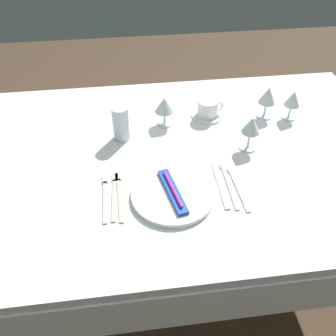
{
  "coord_description": "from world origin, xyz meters",
  "views": [
    {
      "loc": [
        -0.16,
        -1.04,
        1.61
      ],
      "look_at": [
        -0.04,
        -0.1,
        0.76
      ],
      "focal_mm": 38.48,
      "sensor_mm": 36.0,
      "label": 1
    }
  ],
  "objects_px": {
    "fork_inner": "(114,194)",
    "wine_glass_far": "(165,106)",
    "dinner_knife": "(221,186)",
    "spoon_dessert": "(235,182)",
    "wine_glass_left": "(293,100)",
    "wine_glass_centre": "(268,97)",
    "coffee_cup_left": "(208,108)",
    "spoon_soup": "(227,179)",
    "dinner_plate": "(173,194)",
    "toothbrush_package": "(173,191)",
    "drink_tumbler": "(121,125)",
    "fork_salad": "(105,196)",
    "wine_glass_right": "(251,126)",
    "fork_outer": "(120,194)"
  },
  "relations": [
    {
      "from": "coffee_cup_left",
      "to": "spoon_dessert",
      "type": "bearing_deg",
      "value": -88.45
    },
    {
      "from": "fork_inner",
      "to": "drink_tumbler",
      "type": "bearing_deg",
      "value": 83.13
    },
    {
      "from": "dinner_plate",
      "to": "fork_inner",
      "type": "relative_size",
      "value": 1.24
    },
    {
      "from": "fork_salad",
      "to": "spoon_dessert",
      "type": "height_order",
      "value": "spoon_dessert"
    },
    {
      "from": "dinner_knife",
      "to": "coffee_cup_left",
      "type": "xyz_separation_m",
      "value": [
        0.04,
        0.43,
        0.04
      ]
    },
    {
      "from": "toothbrush_package",
      "to": "fork_salad",
      "type": "bearing_deg",
      "value": 172.74
    },
    {
      "from": "wine_glass_centre",
      "to": "dinner_plate",
      "type": "bearing_deg",
      "value": -137.31
    },
    {
      "from": "wine_glass_centre",
      "to": "wine_glass_right",
      "type": "height_order",
      "value": "wine_glass_centre"
    },
    {
      "from": "spoon_dessert",
      "to": "coffee_cup_left",
      "type": "relative_size",
      "value": 2.02
    },
    {
      "from": "toothbrush_package",
      "to": "dinner_knife",
      "type": "relative_size",
      "value": 0.96
    },
    {
      "from": "fork_salad",
      "to": "dinner_knife",
      "type": "relative_size",
      "value": 0.99
    },
    {
      "from": "fork_salad",
      "to": "wine_glass_right",
      "type": "bearing_deg",
      "value": 19.63
    },
    {
      "from": "toothbrush_package",
      "to": "dinner_knife",
      "type": "xyz_separation_m",
      "value": [
        0.17,
        0.02,
        -0.02
      ]
    },
    {
      "from": "spoon_soup",
      "to": "wine_glass_centre",
      "type": "xyz_separation_m",
      "value": [
        0.26,
        0.37,
        0.09
      ]
    },
    {
      "from": "dinner_plate",
      "to": "fork_outer",
      "type": "distance_m",
      "value": 0.18
    },
    {
      "from": "fork_inner",
      "to": "fork_salad",
      "type": "height_order",
      "value": "same"
    },
    {
      "from": "fork_salad",
      "to": "drink_tumbler",
      "type": "distance_m",
      "value": 0.33
    },
    {
      "from": "fork_outer",
      "to": "toothbrush_package",
      "type": "bearing_deg",
      "value": -10.0
    },
    {
      "from": "dinner_knife",
      "to": "wine_glass_centre",
      "type": "distance_m",
      "value": 0.5
    },
    {
      "from": "dinner_knife",
      "to": "spoon_dessert",
      "type": "distance_m",
      "value": 0.06
    },
    {
      "from": "wine_glass_left",
      "to": "fork_outer",
      "type": "bearing_deg",
      "value": -153.43
    },
    {
      "from": "fork_outer",
      "to": "dinner_knife",
      "type": "distance_m",
      "value": 0.34
    },
    {
      "from": "toothbrush_package",
      "to": "wine_glass_far",
      "type": "height_order",
      "value": "wine_glass_far"
    },
    {
      "from": "spoon_dessert",
      "to": "wine_glass_centre",
      "type": "distance_m",
      "value": 0.46
    },
    {
      "from": "toothbrush_package",
      "to": "wine_glass_far",
      "type": "xyz_separation_m",
      "value": [
        0.02,
        0.42,
        0.06
      ]
    },
    {
      "from": "fork_inner",
      "to": "wine_glass_left",
      "type": "distance_m",
      "value": 0.84
    },
    {
      "from": "fork_salad",
      "to": "spoon_soup",
      "type": "xyz_separation_m",
      "value": [
        0.42,
        0.03,
        0.0
      ]
    },
    {
      "from": "wine_glass_centre",
      "to": "wine_glass_far",
      "type": "bearing_deg",
      "value": -179.74
    },
    {
      "from": "dinner_plate",
      "to": "dinner_knife",
      "type": "xyz_separation_m",
      "value": [
        0.17,
        0.02,
        -0.01
      ]
    },
    {
      "from": "toothbrush_package",
      "to": "wine_glass_centre",
      "type": "xyz_separation_m",
      "value": [
        0.46,
        0.42,
        0.07
      ]
    },
    {
      "from": "spoon_dessert",
      "to": "wine_glass_centre",
      "type": "bearing_deg",
      "value": 59.01
    },
    {
      "from": "wine_glass_centre",
      "to": "drink_tumbler",
      "type": "height_order",
      "value": "same"
    },
    {
      "from": "fork_inner",
      "to": "wine_glass_centre",
      "type": "bearing_deg",
      "value": 30.81
    },
    {
      "from": "spoon_dessert",
      "to": "drink_tumbler",
      "type": "bearing_deg",
      "value": 140.82
    },
    {
      "from": "dinner_knife",
      "to": "spoon_soup",
      "type": "height_order",
      "value": "spoon_soup"
    },
    {
      "from": "dinner_plate",
      "to": "drink_tumbler",
      "type": "xyz_separation_m",
      "value": [
        -0.16,
        0.35,
        0.05
      ]
    },
    {
      "from": "fork_inner",
      "to": "wine_glass_far",
      "type": "bearing_deg",
      "value": 60.54
    },
    {
      "from": "spoon_soup",
      "to": "coffee_cup_left",
      "type": "bearing_deg",
      "value": 88.03
    },
    {
      "from": "spoon_dessert",
      "to": "dinner_plate",
      "type": "bearing_deg",
      "value": -170.79
    },
    {
      "from": "fork_outer",
      "to": "coffee_cup_left",
      "type": "xyz_separation_m",
      "value": [
        0.39,
        0.42,
        0.04
      ]
    },
    {
      "from": "dinner_plate",
      "to": "drink_tumbler",
      "type": "bearing_deg",
      "value": 114.15
    },
    {
      "from": "fork_salad",
      "to": "coffee_cup_left",
      "type": "distance_m",
      "value": 0.61
    },
    {
      "from": "toothbrush_package",
      "to": "spoon_dessert",
      "type": "xyz_separation_m",
      "value": [
        0.22,
        0.04,
        -0.02
      ]
    },
    {
      "from": "wine_glass_left",
      "to": "wine_glass_far",
      "type": "relative_size",
      "value": 1.02
    },
    {
      "from": "spoon_soup",
      "to": "spoon_dessert",
      "type": "bearing_deg",
      "value": -34.46
    },
    {
      "from": "dinner_knife",
      "to": "spoon_dessert",
      "type": "relative_size",
      "value": 0.99
    },
    {
      "from": "coffee_cup_left",
      "to": "wine_glass_centre",
      "type": "xyz_separation_m",
      "value": [
        0.24,
        -0.03,
        0.05
      ]
    },
    {
      "from": "coffee_cup_left",
      "to": "wine_glass_left",
      "type": "relative_size",
      "value": 0.87
    },
    {
      "from": "fork_outer",
      "to": "wine_glass_centre",
      "type": "distance_m",
      "value": 0.75
    },
    {
      "from": "dinner_knife",
      "to": "wine_glass_left",
      "type": "height_order",
      "value": "wine_glass_left"
    }
  ]
}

